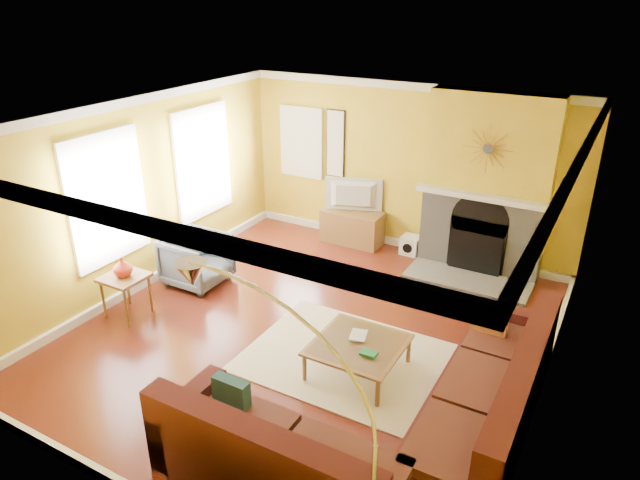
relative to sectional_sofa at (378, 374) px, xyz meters
The scene contains 27 objects.
floor 1.69m from the sectional_sofa, 144.50° to the left, with size 5.50×6.00×0.02m, color maroon.
ceiling 2.78m from the sectional_sofa, 144.50° to the left, with size 5.50×6.00×0.02m, color white.
wall_back 4.26m from the sectional_sofa, 108.47° to the left, with size 5.50×0.02×2.70m, color gold.
wall_front 2.61m from the sectional_sofa, 122.54° to the right, with size 5.50×0.02×2.70m, color gold.
wall_left 4.28m from the sectional_sofa, 167.01° to the left, with size 0.02×6.00×2.70m, color gold.
wall_right 1.94m from the sectional_sofa, 33.18° to the left, with size 0.02×6.00×2.70m, color gold.
baseboard 1.67m from the sectional_sofa, 144.50° to the left, with size 5.50×6.00×0.12m, color white, non-canonical shape.
crown_molding 2.72m from the sectional_sofa, 144.50° to the left, with size 5.50×6.00×0.12m, color white, non-canonical shape.
window_left_near 4.74m from the sectional_sofa, 150.98° to the left, with size 0.06×1.22×1.72m, color white.
window_left_far 4.19m from the sectional_sofa, behind, with size 0.06×1.22×1.72m, color white.
window_back 5.18m from the sectional_sofa, 129.53° to the left, with size 0.82×0.06×1.22m, color white.
wall_art 4.82m from the sectional_sofa, 123.31° to the left, with size 0.34×0.04×1.14m, color white.
fireplace 3.85m from the sectional_sofa, 89.54° to the left, with size 1.80×0.40×2.70m, color gray, non-canonical shape.
mantel 3.59m from the sectional_sofa, 89.51° to the left, with size 1.92×0.22×0.08m, color white.
hearth 3.22m from the sectional_sofa, 89.46° to the left, with size 1.80×0.70×0.06m, color gray.
sunburst 3.82m from the sectional_sofa, 89.51° to the left, with size 0.70×0.04×0.70m, color olive, non-canonical shape.
rug 0.99m from the sectional_sofa, 134.35° to the left, with size 2.40×1.80×0.02m, color beige.
sectional_sofa is the anchor object (origin of this frame).
coffee_table 0.71m from the sectional_sofa, 133.45° to the left, with size 0.97×0.97×0.38m, color white, non-canonical shape.
media_console 4.22m from the sectional_sofa, 119.84° to the left, with size 1.02×0.46×0.56m, color brown.
tv 4.24m from the sectional_sofa, 119.84° to the left, with size 0.96×0.13×0.55m, color black.
subwoofer 3.90m from the sectional_sofa, 105.97° to the left, with size 0.29×0.29×0.29m, color white.
armchair 3.64m from the sectional_sofa, 159.97° to the left, with size 0.80×0.83×0.75m, color slate.
side_table 3.65m from the sectional_sofa, behind, with size 0.52×0.52×0.58m, color brown, non-canonical shape.
vase 3.66m from the sectional_sofa, behind, with size 0.25×0.25×0.26m, color red.
book 0.83m from the sectional_sofa, 136.14° to the left, with size 0.18×0.25×0.02m, color white.
arc_lamp 1.97m from the sectional_sofa, 86.30° to the right, with size 1.47×0.36×2.33m, color silver, non-canonical shape.
Camera 1 is at (3.09, -5.30, 4.01)m, focal length 32.00 mm.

